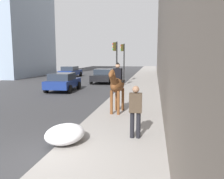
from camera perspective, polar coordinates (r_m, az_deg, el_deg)
sidewalk_slab at (r=6.15m, az=-2.28°, el=-17.86°), size 120.00×3.21×0.12m
mounted_horse_near at (r=10.96m, az=1.21°, el=1.23°), size 2.15×0.70×2.36m
pedestrian_greeting at (r=7.60m, az=5.68°, el=-4.54°), size 0.27×0.41×1.70m
car_near_lane at (r=31.93m, az=-9.97°, el=4.30°), size 4.24×2.18×1.44m
car_mid_lane at (r=24.59m, az=-2.22°, el=3.32°), size 4.20×2.25×1.44m
car_far_lane at (r=19.15m, az=-11.75°, el=1.87°), size 3.93×2.18×1.44m
traffic_light_near_curb at (r=19.91m, az=0.90°, el=7.69°), size 0.20×0.44×3.94m
traffic_light_far_curb at (r=24.15m, az=2.72°, el=7.83°), size 0.20×0.44×4.01m
snow_pile_near at (r=7.54m, az=-11.25°, el=-10.41°), size 1.52×1.17×0.52m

